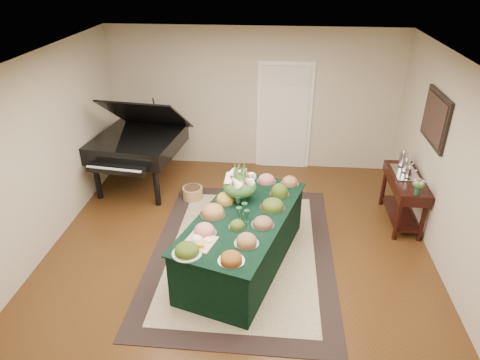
# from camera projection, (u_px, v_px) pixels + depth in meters

# --- Properties ---
(ground) EXTENTS (6.00, 6.00, 0.00)m
(ground) POSITION_uv_depth(u_px,v_px,m) (238.00, 254.00, 6.15)
(ground) COLOR black
(ground) RESTS_ON ground
(area_rug) EXTENTS (2.58, 3.61, 0.01)m
(area_rug) POSITION_uv_depth(u_px,v_px,m) (243.00, 251.00, 6.21)
(area_rug) COLOR black
(area_rug) RESTS_ON ground
(kitchen_doorway) EXTENTS (1.05, 0.07, 2.10)m
(kitchen_doorway) POSITION_uv_depth(u_px,v_px,m) (284.00, 118.00, 8.23)
(kitchen_doorway) COLOR white
(kitchen_doorway) RESTS_ON ground
(buffet_table) EXTENTS (1.71, 2.52, 0.79)m
(buffet_table) POSITION_uv_depth(u_px,v_px,m) (243.00, 239.00, 5.79)
(buffet_table) COLOR black
(buffet_table) RESTS_ON ground
(food_platters) EXTENTS (1.50, 2.27, 0.13)m
(food_platters) POSITION_uv_depth(u_px,v_px,m) (243.00, 209.00, 5.65)
(food_platters) COLOR silver
(food_platters) RESTS_ON buffet_table
(cutting_board) EXTENTS (0.43, 0.43, 0.10)m
(cutting_board) POSITION_uv_depth(u_px,v_px,m) (200.00, 240.00, 5.06)
(cutting_board) COLOR tan
(cutting_board) RESTS_ON buffet_table
(green_goblets) EXTENTS (0.22, 0.41, 0.18)m
(green_goblets) POSITION_uv_depth(u_px,v_px,m) (242.00, 210.00, 5.54)
(green_goblets) COLOR #163723
(green_goblets) RESTS_ON buffet_table
(floral_centerpiece) EXTENTS (0.47, 0.47, 0.47)m
(floral_centerpiece) POSITION_uv_depth(u_px,v_px,m) (240.00, 182.00, 5.81)
(floral_centerpiece) COLOR #163723
(floral_centerpiece) RESTS_ON buffet_table
(grand_piano) EXTENTS (1.67, 1.83, 1.72)m
(grand_piano) POSITION_uv_depth(u_px,v_px,m) (138.00, 143.00, 7.55)
(grand_piano) COLOR black
(grand_piano) RESTS_ON ground
(wicker_basket) EXTENTS (0.35, 0.35, 0.22)m
(wicker_basket) POSITION_uv_depth(u_px,v_px,m) (193.00, 193.00, 7.48)
(wicker_basket) COLOR #9E733F
(wicker_basket) RESTS_ON ground
(mahogany_sideboard) EXTENTS (0.45, 1.21, 0.80)m
(mahogany_sideboard) POSITION_uv_depth(u_px,v_px,m) (405.00, 188.00, 6.62)
(mahogany_sideboard) COLOR black
(mahogany_sideboard) RESTS_ON ground
(tea_service) EXTENTS (0.34, 0.58, 0.30)m
(tea_service) POSITION_uv_depth(u_px,v_px,m) (406.00, 165.00, 6.63)
(tea_service) COLOR silver
(tea_service) RESTS_ON mahogany_sideboard
(pink_bouquet) EXTENTS (0.19, 0.19, 0.24)m
(pink_bouquet) POSITION_uv_depth(u_px,v_px,m) (419.00, 184.00, 6.00)
(pink_bouquet) COLOR #163723
(pink_bouquet) RESTS_ON mahogany_sideboard
(wall_painting) EXTENTS (0.05, 0.95, 0.75)m
(wall_painting) POSITION_uv_depth(u_px,v_px,m) (435.00, 119.00, 6.07)
(wall_painting) COLOR black
(wall_painting) RESTS_ON ground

